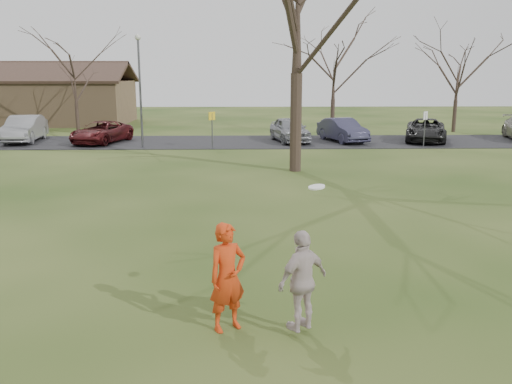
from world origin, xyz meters
TOP-DOWN VIEW (x-y plane):
  - ground at (0.00, 0.00)m, footprint 120.00×120.00m
  - parking_strip at (0.00, 25.00)m, footprint 62.00×6.50m
  - player_defender at (-0.57, 0.10)m, footprint 0.81×0.73m
  - car_1 at (-13.70, 25.26)m, footprint 2.15×4.99m
  - car_2 at (-8.83, 24.56)m, footprint 3.39×5.09m
  - car_4 at (2.61, 24.87)m, footprint 2.56×4.65m
  - car_5 at (5.87, 24.86)m, footprint 2.76×4.58m
  - car_6 at (11.03, 24.79)m, footprint 3.74×5.47m
  - catching_play at (0.65, -0.13)m, footprint 1.04×0.92m
  - building at (-20.00, 38.00)m, footprint 20.60×8.50m
  - lamp_post at (-6.00, 22.50)m, footprint 0.34×0.34m
  - sign_yellow at (-2.00, 22.00)m, footprint 0.35×0.35m
  - sign_white at (10.00, 22.00)m, footprint 0.35×0.35m
  - big_tree at (2.00, 15.00)m, footprint 9.00×9.00m
  - small_tree_row at (4.38, 30.06)m, footprint 55.00×5.90m

SIDE VIEW (x-z plane):
  - ground at x=0.00m, z-range 0.00..0.00m
  - parking_strip at x=0.00m, z-range 0.00..0.04m
  - car_2 at x=-8.83m, z-range 0.04..1.34m
  - car_6 at x=11.03m, z-range 0.04..1.43m
  - car_5 at x=5.87m, z-range 0.04..1.47m
  - car_4 at x=2.61m, z-range 0.04..1.54m
  - car_1 at x=-13.70m, z-range 0.04..1.64m
  - player_defender at x=-0.57m, z-range 0.00..1.85m
  - catching_play at x=0.65m, z-range -0.24..2.14m
  - sign_yellow at x=-2.00m, z-range 0.41..2.49m
  - sign_white at x=10.00m, z-range 0.41..2.49m
  - building at x=-20.00m, z-range -0.64..4.50m
  - small_tree_row at x=4.38m, z-range -0.36..8.14m
  - lamp_post at x=-6.00m, z-range 0.83..7.10m
  - big_tree at x=2.00m, z-range 0.00..14.00m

